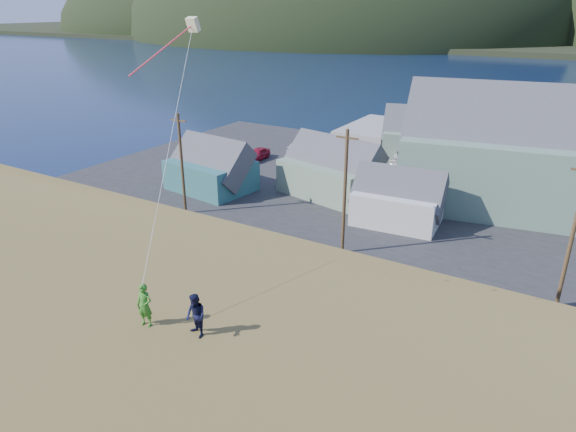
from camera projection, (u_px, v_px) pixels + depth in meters
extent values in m
plane|color=#0A1638|center=(363.00, 270.00, 35.46)|extent=(900.00, 900.00, 0.00)
cube|color=#4C3D19|center=(198.00, 429.00, 21.34)|extent=(110.00, 35.00, 1.20)
cube|color=#4C3D19|center=(352.00, 282.00, 33.85)|extent=(110.00, 8.00, 0.10)
cube|color=#28282B|center=(434.00, 196.00, 48.92)|extent=(72.00, 36.00, 0.12)
cube|color=gray|center=(439.00, 136.00, 69.87)|extent=(26.00, 14.00, 0.90)
ellipsoid|color=black|center=(232.00, 28.00, 361.29)|extent=(240.00, 216.00, 108.00)
ellipsoid|color=black|center=(349.00, 33.00, 297.94)|extent=(260.00, 234.00, 143.00)
ellipsoid|color=black|center=(546.00, 34.00, 282.20)|extent=(200.00, 180.00, 100.00)
cube|color=#2C6367|center=(211.00, 175.00, 50.09)|extent=(8.35, 6.70, 2.87)
cube|color=#47474C|center=(210.00, 153.00, 49.25)|extent=(8.82, 6.59, 5.57)
cube|color=gray|center=(331.00, 178.00, 48.73)|extent=(9.99, 7.75, 3.17)
cube|color=#47474C|center=(332.00, 154.00, 47.83)|extent=(10.44, 7.67, 5.74)
cube|color=silver|center=(397.00, 207.00, 42.38)|extent=(7.17, 5.40, 2.71)
cube|color=#47474C|center=(399.00, 184.00, 41.60)|extent=(7.67, 5.41, 4.81)
cube|color=slate|center=(432.00, 145.00, 59.61)|extent=(12.13, 9.05, 3.46)
cube|color=#47474C|center=(434.00, 122.00, 58.57)|extent=(12.59, 9.08, 6.40)
cylinder|color=#47331E|center=(182.00, 165.00, 43.21)|extent=(0.24, 0.24, 8.72)
cylinder|color=#47331E|center=(345.00, 194.00, 35.97)|extent=(0.24, 0.24, 9.18)
cylinder|color=#47331E|center=(572.00, 238.00, 29.21)|extent=(0.24, 0.24, 9.14)
imported|color=gray|center=(302.00, 147.00, 62.88)|extent=(1.99, 4.31, 1.37)
imported|color=navy|center=(468.00, 169.00, 54.74)|extent=(1.38, 3.96, 1.30)
imported|color=black|center=(423.00, 163.00, 56.46)|extent=(2.28, 4.64, 1.52)
imported|color=maroon|center=(354.00, 154.00, 59.69)|extent=(3.06, 5.70, 1.52)
imported|color=white|center=(403.00, 158.00, 58.13)|extent=(2.15, 5.14, 1.48)
imported|color=silver|center=(346.00, 172.00, 53.61)|extent=(2.65, 5.21, 1.41)
imported|color=maroon|center=(258.00, 154.00, 60.04)|extent=(1.95, 4.13, 1.37)
imported|color=black|center=(369.00, 178.00, 51.40)|extent=(2.77, 5.42, 1.50)
imported|color=#9D9DA1|center=(299.00, 160.00, 57.97)|extent=(1.82, 4.14, 1.32)
imported|color=navy|center=(445.00, 190.00, 47.98)|extent=(1.92, 4.61, 1.56)
imported|color=#2E7820|center=(145.00, 305.00, 16.61)|extent=(0.61, 0.46, 1.51)
imported|color=black|center=(196.00, 316.00, 16.08)|extent=(0.86, 0.76, 1.48)
cube|color=beige|center=(193.00, 24.00, 20.23)|extent=(0.46, 0.44, 0.60)
cylinder|color=#FF4353|center=(162.00, 50.00, 19.86)|extent=(0.06, 0.06, 3.31)
cylinder|color=white|center=(170.00, 141.00, 18.27)|extent=(0.02, 0.02, 10.56)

